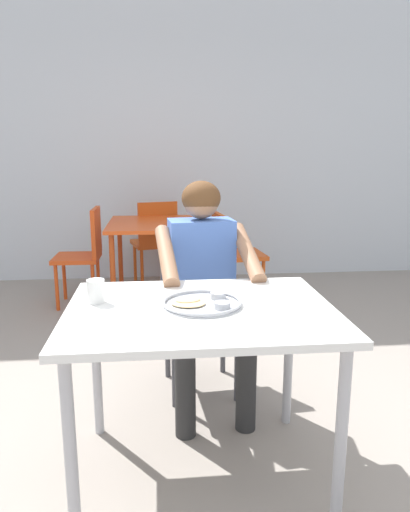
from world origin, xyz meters
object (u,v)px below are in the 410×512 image
Objects in this scene: chair_red_right at (231,249)px; chair_red_left at (86,250)px; table_background_red at (155,232)px; drinking_cup at (96,290)px; chair_red_far at (155,238)px; diner_foreground at (204,274)px; table_foreground at (200,326)px; chair_foreground at (198,301)px; thali_tray at (203,302)px.

chair_red_left is at bearing 178.75° from chair_red_right.
table_background_red is 1.11× the size of chair_red_right.
drinking_cup is 0.11× the size of chair_red_far.
diner_foreground is at bearing 45.60° from drinking_cup.
drinking_cup is 2.27m from table_background_red.
table_foreground is at bearing -86.20° from chair_red_far.
chair_foreground is at bearing 85.91° from table_foreground.
chair_red_right is at bearing 76.74° from diner_foreground.
table_foreground is 0.45m from drinking_cup.
chair_red_left reaches higher than table_background_red.
chair_red_far is (-0.19, 2.93, -0.17)m from table_foreground.
chair_red_right is (1.29, -0.03, -0.02)m from chair_red_left.
drinking_cup is (-0.43, 0.08, 0.04)m from thali_tray.
chair_red_far is at bearing 93.80° from table_foreground.
chair_red_right is (0.41, 1.76, -0.24)m from diner_foreground.
chair_foreground is (0.06, 0.82, -0.16)m from table_foreground.
chair_foreground is 1.56m from table_background_red.
table_foreground is 2.41m from chair_red_right.
table_foreground is at bearing -12.75° from drinking_cup.
chair_red_left is (-0.82, 2.36, -0.26)m from thali_tray.
chair_red_far is (-0.25, 2.11, -0.01)m from chair_foreground.
diner_foreground is at bearing -86.10° from chair_foreground.
chair_foreground is 1.78m from chair_red_left.
chair_red_right reaches higher than table_background_red.
chair_red_right is at bearing 78.44° from thali_tray.
drinking_cup reaches higher than table_background_red.
table_background_red is (-0.25, 1.53, 0.15)m from chair_foreground.
table_background_red is 1.04× the size of chair_red_left.
drinking_cup is 2.34m from chair_red_left.
diner_foreground is (0.06, 0.58, -0.04)m from thali_tray.
chair_red_right is at bearing 0.28° from table_background_red.
chair_red_left is at bearing -138.23° from chair_red_far.
thali_tray reaches higher than table_foreground.
diner_foreground reaches higher than table_background_red.
table_foreground is 0.60m from diner_foreground.
diner_foreground reaches higher than chair_red_right.
chair_red_left is 1.29m from chair_red_right.
thali_tray is at bearing 58.77° from table_foreground.
chair_red_far is at bearing 85.50° from drinking_cup.
chair_red_far is (-0.21, 2.91, -0.27)m from thali_tray.
diner_foreground is 2.36m from chair_red_far.
chair_red_right is at bearing 68.15° from drinking_cup.
chair_red_far is (0.61, 0.55, -0.00)m from chair_red_left.
chair_red_right is (0.91, 2.26, -0.32)m from drinking_cup.
drinking_cup is 0.92m from chair_foreground.
thali_tray is 2.40m from chair_red_right.
chair_red_left is (-0.39, 2.29, -0.30)m from drinking_cup.
thali_tray is 0.85m from chair_foreground.
diner_foreground reaches higher than chair_red_far.
table_foreground is 1.22× the size of chair_red_far.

